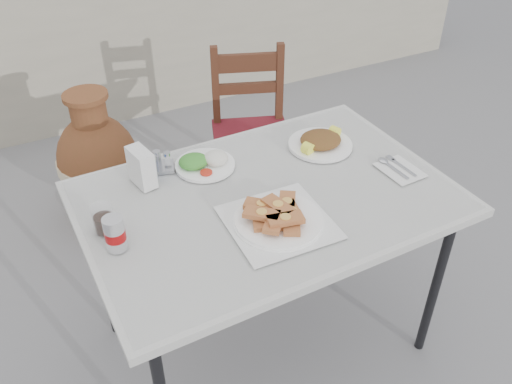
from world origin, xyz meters
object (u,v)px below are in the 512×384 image
cola_glass (104,220)px  condiment_caddy (160,163)px  pide_plate (279,215)px  salad_rice_plate (204,162)px  salad_chopped_plate (321,142)px  soda_can (115,234)px  cafe_table (267,206)px  napkin_holder (142,167)px  chair (251,133)px  terracotta_urn (99,163)px

cola_glass → condiment_caddy: 0.39m
pide_plate → cola_glass: 0.59m
salad_rice_plate → salad_chopped_plate: salad_rice_plate is taller
salad_chopped_plate → soda_can: soda_can is taller
salad_chopped_plate → soda_can: size_ratio=2.20×
cafe_table → soda_can: bearing=-176.6°
cola_glass → napkin_holder: napkin_holder is taller
salad_chopped_plate → salad_rice_plate: bearing=170.8°
cola_glass → chair: bearing=41.4°
chair → soda_can: bearing=-115.2°
salad_chopped_plate → condiment_caddy: (-0.65, 0.14, 0.00)m
cafe_table → terracotta_urn: cafe_table is taller
cola_glass → terracotta_urn: bearing=80.9°
cola_glass → terracotta_urn: 1.27m
cafe_table → soda_can: 0.58m
pide_plate → soda_can: soda_can is taller
soda_can → chair: (0.97, 0.97, -0.39)m
chair → salad_rice_plate: bearing=-109.2°
pide_plate → salad_rice_plate: bearing=102.1°
salad_rice_plate → napkin_holder: (-0.25, 0.00, 0.05)m
condiment_caddy → pide_plate: bearing=-62.9°
soda_can → napkin_holder: napkin_holder is taller
pide_plate → condiment_caddy: size_ratio=2.72×
cafe_table → cola_glass: 0.60m
pide_plate → cola_glass: (-0.54, 0.23, 0.01)m
condiment_caddy → terracotta_urn: size_ratio=0.17×
terracotta_urn → cola_glass: bearing=-99.1°
pide_plate → condiment_caddy: 0.56m
pide_plate → chair: size_ratio=0.38×
condiment_caddy → salad_rice_plate: bearing=-21.3°
cafe_table → napkin_holder: 0.49m
salad_rice_plate → salad_chopped_plate: (0.49, -0.08, 0.00)m
salad_chopped_plate → cafe_table: bearing=-151.0°
napkin_holder → chair: bearing=29.2°
soda_can → cola_glass: 0.11m
cafe_table → pide_plate: bearing=-105.2°
cola_glass → terracotta_urn: (0.18, 1.15, -0.50)m
salad_rice_plate → salad_chopped_plate: size_ratio=0.89×
salad_rice_plate → napkin_holder: napkin_holder is taller
cola_glass → condiment_caddy: bearing=43.3°
cola_glass → chair: size_ratio=0.11×
cafe_table → cola_glass: (-0.58, 0.07, 0.10)m
cola_glass → terracotta_urn: cola_glass is taller
cafe_table → pide_plate: size_ratio=3.83×
cafe_table → salad_rice_plate: salad_rice_plate is taller
pide_plate → condiment_caddy: condiment_caddy is taller
salad_rice_plate → chair: size_ratio=0.25×
salad_rice_plate → cola_glass: cola_glass is taller
cola_glass → napkin_holder: bearing=46.0°
pide_plate → napkin_holder: napkin_holder is taller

